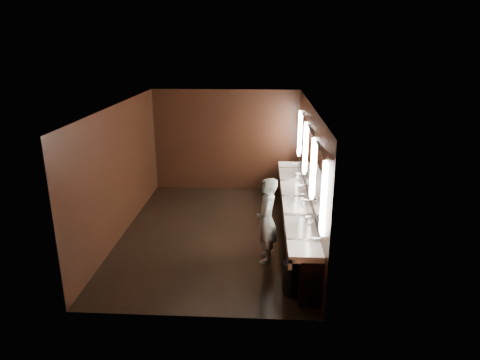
% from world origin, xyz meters
% --- Properties ---
extents(floor, '(6.00, 6.00, 0.00)m').
position_xyz_m(floor, '(0.00, 0.00, 0.00)').
color(floor, black).
rests_on(floor, ground).
extents(ceiling, '(4.00, 6.00, 0.02)m').
position_xyz_m(ceiling, '(0.00, 0.00, 2.80)').
color(ceiling, '#2D2D2B').
rests_on(ceiling, wall_back).
extents(wall_back, '(4.00, 0.02, 2.80)m').
position_xyz_m(wall_back, '(0.00, 3.00, 1.40)').
color(wall_back, black).
rests_on(wall_back, floor).
extents(wall_front, '(4.00, 0.02, 2.80)m').
position_xyz_m(wall_front, '(0.00, -3.00, 1.40)').
color(wall_front, black).
rests_on(wall_front, floor).
extents(wall_left, '(0.02, 6.00, 2.80)m').
position_xyz_m(wall_left, '(-2.00, 0.00, 1.40)').
color(wall_left, black).
rests_on(wall_left, floor).
extents(wall_right, '(0.02, 6.00, 2.80)m').
position_xyz_m(wall_right, '(2.00, 0.00, 1.40)').
color(wall_right, black).
rests_on(wall_right, floor).
extents(sink_counter, '(0.55, 5.40, 1.01)m').
position_xyz_m(sink_counter, '(1.79, 0.00, 0.50)').
color(sink_counter, black).
rests_on(sink_counter, floor).
extents(mirror_band, '(0.06, 5.03, 1.15)m').
position_xyz_m(mirror_band, '(1.98, -0.00, 1.75)').
color(mirror_band, white).
rests_on(mirror_band, wall_right).
extents(person, '(0.42, 0.62, 1.66)m').
position_xyz_m(person, '(1.12, -1.14, 0.83)').
color(person, '#8CC5D1').
rests_on(person, floor).
extents(trash_bin, '(0.44, 0.44, 0.56)m').
position_xyz_m(trash_bin, '(1.58, -2.25, 0.28)').
color(trash_bin, black).
rests_on(trash_bin, floor).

